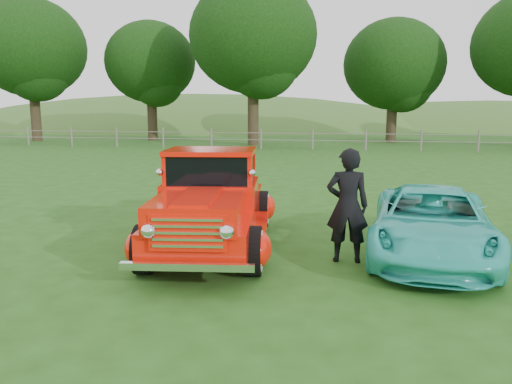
% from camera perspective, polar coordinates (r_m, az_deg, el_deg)
% --- Properties ---
extents(ground, '(140.00, 140.00, 0.00)m').
position_cam_1_polar(ground, '(7.50, -3.85, -9.89)').
color(ground, '#234A13').
rests_on(ground, ground).
extents(distant_hills, '(116.00, 60.00, 18.00)m').
position_cam_1_polar(distant_hills, '(66.94, 4.81, 3.77)').
color(distant_hills, '#325C22').
rests_on(distant_hills, ground).
extents(fence_line, '(48.00, 0.12, 1.20)m').
position_cam_1_polar(fence_line, '(28.96, 6.48, 6.00)').
color(fence_line, '#6D665C').
rests_on(fence_line, ground).
extents(tree_far_west, '(7.60, 7.60, 9.93)m').
position_cam_1_polar(tree_far_west, '(39.56, -24.36, 14.77)').
color(tree_far_west, '#2F2417').
rests_on(tree_far_west, ground).
extents(tree_mid_west, '(6.40, 6.40, 8.46)m').
position_cam_1_polar(tree_mid_west, '(37.56, -11.98, 14.28)').
color(tree_mid_west, '#2F2417').
rests_on(tree_mid_west, ground).
extents(tree_near_west, '(8.00, 8.00, 10.42)m').
position_cam_1_polar(tree_near_west, '(32.63, -0.33, 17.39)').
color(tree_near_west, '#2F2417').
rests_on(tree_near_west, ground).
extents(tree_near_east, '(6.80, 6.80, 8.33)m').
position_cam_1_polar(tree_near_east, '(36.11, 15.50, 13.85)').
color(tree_near_east, '#2F2417').
rests_on(tree_near_east, ground).
extents(red_pickup, '(2.65, 5.15, 1.78)m').
position_cam_1_polar(red_pickup, '(8.96, -5.02, -1.33)').
color(red_pickup, black).
rests_on(red_pickup, ground).
extents(teal_sedan, '(2.43, 4.38, 1.16)m').
position_cam_1_polar(teal_sedan, '(8.91, 19.43, -3.35)').
color(teal_sedan, '#32C8B9').
rests_on(teal_sedan, ground).
extents(man, '(0.71, 0.49, 1.87)m').
position_cam_1_polar(man, '(8.19, 10.41, -1.55)').
color(man, black).
rests_on(man, ground).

